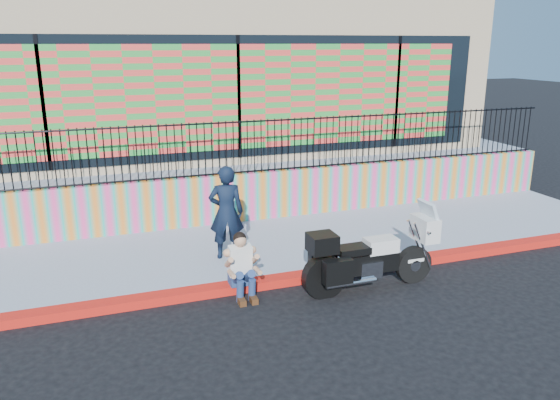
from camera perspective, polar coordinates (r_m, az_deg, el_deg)
name	(u,v)px	position (r m, az deg, el deg)	size (l,w,h in m)	color
ground	(303,281)	(9.82, 2.44, -8.44)	(90.00, 90.00, 0.00)	black
red_curb	(303,277)	(9.79, 2.45, -8.04)	(16.00, 0.30, 0.15)	red
sidewalk	(273,246)	(11.22, -0.69, -4.79)	(16.00, 3.00, 0.15)	gray
mural_wall	(251,196)	(12.47, -3.07, 0.38)	(16.00, 0.20, 1.10)	#FE4390
metal_fence	(250,147)	(12.21, -3.15, 5.58)	(15.80, 0.04, 1.20)	black
elevated_platform	(205,157)	(17.31, -7.87, 4.47)	(16.00, 10.00, 1.25)	gray
storefront_building	(203,72)	(16.77, -8.07, 13.14)	(14.00, 8.06, 4.00)	tan
police_motorcycle	(368,256)	(9.37, 9.22, -5.76)	(2.37, 0.78, 1.48)	black
police_officer	(226,212)	(10.20, -5.62, -1.30)	(0.65, 0.43, 1.78)	black
seated_man	(243,271)	(9.09, -3.93, -7.46)	(0.54, 0.71, 1.06)	navy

